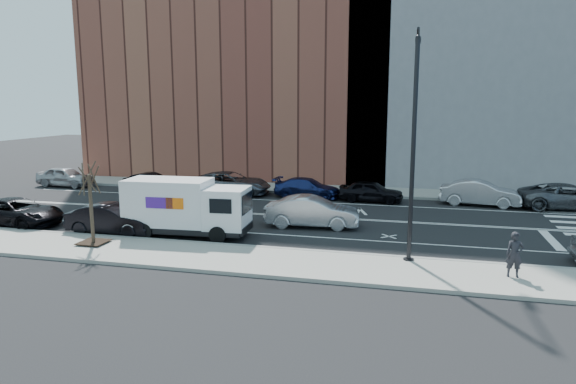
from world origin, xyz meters
The scene contains 22 objects.
ground centered at (0.00, 0.00, 0.00)m, with size 120.00×120.00×0.00m, color black.
sidewalk_near centered at (0.00, -8.80, 0.07)m, with size 44.00×3.60×0.15m, color gray.
sidewalk_far centered at (0.00, 8.80, 0.07)m, with size 44.00×3.60×0.15m, color gray.
curb_near centered at (0.00, -7.00, 0.08)m, with size 44.00×0.25×0.17m, color gray.
curb_far centered at (0.00, 7.00, 0.08)m, with size 44.00×0.25×0.17m, color gray.
road_markings centered at (0.00, 0.00, 0.00)m, with size 40.00×8.60×0.01m, color white, non-canonical shape.
bldg_brick centered at (-8.00, 15.60, 11.00)m, with size 26.00×10.00×22.00m, color brown.
bldg_concrete centered at (12.00, 15.60, 13.00)m, with size 20.00×10.00×26.00m, color slate.
streetlight centered at (7.00, -6.91, 5.08)m, with size 0.44×4.02×9.34m.
street_tree centered at (-7.00, -8.40, 1.45)m, with size 1.20×1.20×3.75m.
fedex_van centered at (-3.69, -5.60, 1.47)m, with size 6.26×2.46×2.81m.
far_parked_a centered at (-19.20, 5.83, 0.77)m, with size 1.82×4.51×1.54m, color #98989C.
far_parked_b centered at (-11.62, 5.44, 0.67)m, with size 1.43×4.09×1.35m, color black.
far_parked_c centered at (-5.60, 5.67, 0.81)m, with size 2.68×5.82×1.62m, color #56575E.
far_parked_d centered at (0.00, 5.84, 0.67)m, with size 1.88×4.63×1.34m, color navy.
far_parked_e centered at (4.37, 5.34, 0.71)m, with size 1.68×4.18×1.43m, color black.
far_parked_f centered at (11.20, 5.82, 0.81)m, with size 1.71×4.90×1.61m, color silver.
far_parked_g centered at (16.34, 5.83, 0.79)m, with size 2.62×5.69×1.58m, color #4C4F54.
driving_sedan centered at (1.93, -2.29, 0.81)m, with size 1.71×4.92×1.62m, color silver.
near_parked_rear_a centered at (-7.50, -6.07, 0.75)m, with size 1.58×4.54×1.50m, color black.
near_parked_rear_b centered at (-13.51, -5.70, 0.72)m, with size 2.39×5.18×1.44m, color black.
pedestrian centered at (10.79, -8.60, 1.00)m, with size 0.62×0.41×1.70m, color black.
Camera 1 is at (7.07, -28.21, 6.57)m, focal length 32.00 mm.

